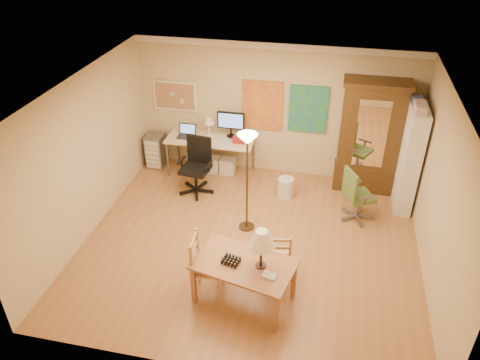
% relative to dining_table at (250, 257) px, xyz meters
% --- Properties ---
extents(floor, '(5.50, 5.50, 0.00)m').
position_rel_dining_table_xyz_m(floor, '(-0.24, 1.25, -0.82)').
color(floor, '#A36939').
rests_on(floor, ground).
extents(crown_molding, '(5.50, 0.08, 0.12)m').
position_rel_dining_table_xyz_m(crown_molding, '(-0.24, 3.71, 1.82)').
color(crown_molding, white).
rests_on(crown_molding, floor).
extents(corkboard, '(0.90, 0.04, 0.62)m').
position_rel_dining_table_xyz_m(corkboard, '(-2.29, 3.72, 0.68)').
color(corkboard, tan).
rests_on(corkboard, floor).
extents(art_panel_left, '(0.80, 0.04, 1.00)m').
position_rel_dining_table_xyz_m(art_panel_left, '(-0.49, 3.72, 0.63)').
color(art_panel_left, gold).
rests_on(art_panel_left, floor).
extents(art_panel_right, '(0.75, 0.04, 0.95)m').
position_rel_dining_table_xyz_m(art_panel_right, '(0.41, 3.72, 0.63)').
color(art_panel_right, '#246991').
rests_on(art_panel_right, floor).
extents(dining_table, '(1.52, 1.11, 1.29)m').
position_rel_dining_table_xyz_m(dining_table, '(0.00, 0.00, 0.00)').
color(dining_table, brown).
rests_on(dining_table, floor).
extents(ladder_chair_back, '(0.46, 0.44, 0.86)m').
position_rel_dining_table_xyz_m(ladder_chair_back, '(0.31, 0.57, -0.41)').
color(ladder_chair_back, '#B87754').
rests_on(ladder_chair_back, floor).
extents(ladder_chair_left, '(0.48, 0.49, 0.99)m').
position_rel_dining_table_xyz_m(ladder_chair_left, '(-0.66, 0.05, -0.35)').
color(ladder_chair_left, '#B87754').
rests_on(ladder_chair_left, floor).
extents(torchiere_lamp, '(0.33, 0.33, 1.82)m').
position_rel_dining_table_xyz_m(torchiere_lamp, '(-0.38, 1.68, 0.64)').
color(torchiere_lamp, '#42311A').
rests_on(torchiere_lamp, floor).
extents(computer_desk, '(1.76, 0.77, 1.33)m').
position_rel_dining_table_xyz_m(computer_desk, '(-1.44, 3.41, -0.33)').
color(computer_desk, beige).
rests_on(computer_desk, floor).
extents(office_chair_black, '(0.69, 0.69, 1.12)m').
position_rel_dining_table_xyz_m(office_chair_black, '(-1.57, 2.62, -0.52)').
color(office_chair_black, black).
rests_on(office_chair_black, floor).
extents(office_chair_green, '(0.63, 0.62, 1.01)m').
position_rel_dining_table_xyz_m(office_chair_green, '(1.46, 2.35, -0.55)').
color(office_chair_green, slate).
rests_on(office_chair_green, floor).
extents(drawer_cart, '(0.36, 0.43, 0.71)m').
position_rel_dining_table_xyz_m(drawer_cart, '(-2.71, 3.44, -0.46)').
color(drawer_cart, slate).
rests_on(drawer_cart, floor).
extents(armoire, '(1.20, 0.57, 2.21)m').
position_rel_dining_table_xyz_m(armoire, '(1.61, 3.49, 0.14)').
color(armoire, '#39260F').
rests_on(armoire, floor).
extents(bookshelf, '(0.29, 0.78, 1.96)m').
position_rel_dining_table_xyz_m(bookshelf, '(2.31, 2.96, 0.16)').
color(bookshelf, white).
rests_on(bookshelf, floor).
extents(wastebin, '(0.31, 0.31, 0.39)m').
position_rel_dining_table_xyz_m(wastebin, '(0.15, 2.80, -0.62)').
color(wastebin, silver).
rests_on(wastebin, floor).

